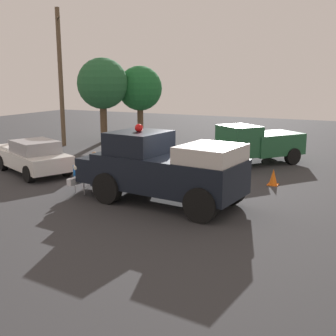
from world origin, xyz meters
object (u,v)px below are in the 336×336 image
lawn_chair_near_truck (94,169)px  oak_tree_right (102,84)px  classic_hot_rod (33,156)px  lawn_chair_by_car (81,176)px  parked_pickup (254,144)px  traffic_cone (273,177)px  oak_tree_left (140,89)px  vintage_fire_truck (162,168)px  utility_pole (61,76)px  spectator_seated (96,167)px

lawn_chair_near_truck → oak_tree_right: 11.36m
classic_hot_rod → lawn_chair_by_car: (3.80, -1.63, -0.16)m
parked_pickup → lawn_chair_near_truck: 7.97m
traffic_cone → oak_tree_left: bearing=141.8°
vintage_fire_truck → oak_tree_right: size_ratio=1.17×
classic_hot_rod → utility_pole: bearing=119.2°
parked_pickup → traffic_cone: bearing=-64.4°
lawn_chair_near_truck → traffic_cone: bearing=24.5°
oak_tree_left → lawn_chair_near_truck: bearing=-69.2°
lawn_chair_near_truck → oak_tree_left: size_ratio=0.21×
vintage_fire_truck → oak_tree_right: bearing=132.0°
vintage_fire_truck → parked_pickup: size_ratio=1.26×
classic_hot_rod → spectator_seated: (3.66, -0.46, -0.05)m
vintage_fire_truck → oak_tree_left: bearing=122.3°
parked_pickup → lawn_chair_near_truck: parked_pickup is taller
classic_hot_rod → parked_pickup: size_ratio=0.97×
spectator_seated → traffic_cone: spectator_seated is taller
vintage_fire_truck → lawn_chair_near_truck: vintage_fire_truck is taller
lawn_chair_near_truck → utility_pole: 10.58m
spectator_seated → lawn_chair_near_truck: bearing=179.6°
vintage_fire_truck → spectator_seated: (-3.39, 1.10, -0.50)m
oak_tree_left → utility_pole: 5.24m
classic_hot_rod → lawn_chair_near_truck: (3.53, -0.46, -0.16)m
parked_pickup → spectator_seated: (-4.49, -6.48, -0.29)m
oak_tree_right → traffic_cone: (12.16, -6.37, -3.34)m
classic_hot_rod → parked_pickup: parked_pickup is taller
spectator_seated → utility_pole: size_ratio=0.16×
lawn_chair_by_car → utility_pole: 11.56m
traffic_cone → parked_pickup: bearing=115.6°
oak_tree_left → oak_tree_right: bearing=-128.4°
oak_tree_right → utility_pole: utility_pole is taller
parked_pickup → traffic_cone: (1.72, -3.59, -0.68)m
spectator_seated → oak_tree_right: size_ratio=0.25×
vintage_fire_truck → lawn_chair_near_truck: (-3.52, 1.10, -0.61)m
vintage_fire_truck → classic_hot_rod: 7.24m
lawn_chair_by_car → spectator_seated: (-0.14, 1.17, 0.11)m
spectator_seated → oak_tree_right: bearing=122.7°
classic_hot_rod → traffic_cone: size_ratio=7.46×
vintage_fire_truck → classic_hot_rod: (-7.06, 1.56, -0.45)m
vintage_fire_truck → utility_pole: 13.69m
utility_pole → classic_hot_rod: bearing=-60.8°
vintage_fire_truck → lawn_chair_near_truck: bearing=162.7°
lawn_chair_by_car → utility_pole: (-7.43, 8.12, 3.54)m
oak_tree_left → utility_pole: bearing=-124.1°
parked_pickup → oak_tree_left: 10.34m
vintage_fire_truck → spectator_seated: 3.60m
oak_tree_right → oak_tree_left: bearing=51.6°
lawn_chair_by_car → utility_pole: bearing=132.5°
spectator_seated → utility_pole: 10.64m
spectator_seated → classic_hot_rod: bearing=172.9°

